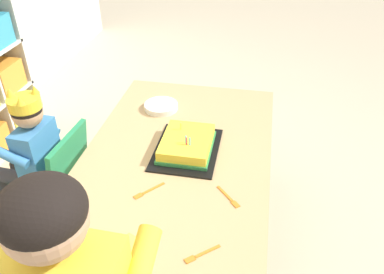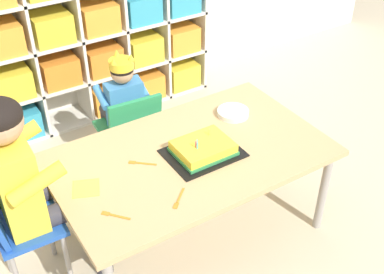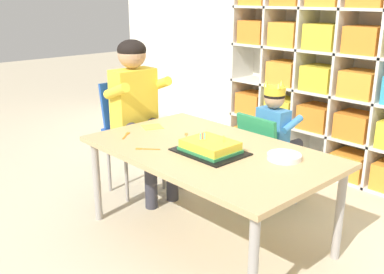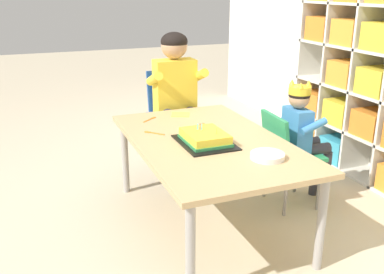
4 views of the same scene
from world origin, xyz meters
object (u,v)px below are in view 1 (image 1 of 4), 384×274
at_px(child_with_crown, 29,150).
at_px(fork_by_napkin, 147,191).
at_px(birthday_cake_on_tray, 187,145).
at_px(classroom_chair_blue, 56,177).
at_px(paper_plate_stack, 161,106).
at_px(fork_beside_plate_stack, 229,198).
at_px(activity_table, 176,164).
at_px(fork_near_child_seat, 200,255).

bearing_deg(child_with_crown, fork_by_napkin, 75.81).
relative_size(birthday_cake_on_tray, fork_by_napkin, 3.18).
relative_size(classroom_chair_blue, paper_plate_stack, 3.57).
height_order(classroom_chair_blue, child_with_crown, child_with_crown).
bearing_deg(paper_plate_stack, fork_beside_plate_stack, -145.01).
xyz_separation_m(activity_table, fork_by_napkin, (-0.25, 0.06, 0.05)).
distance_m(child_with_crown, paper_plate_stack, 0.68).
xyz_separation_m(fork_by_napkin, fork_near_child_seat, (-0.26, -0.26, 0.00)).
xyz_separation_m(child_with_crown, birthday_cake_on_tray, (0.10, -0.73, 0.06)).
height_order(fork_beside_plate_stack, fork_near_child_seat, same).
distance_m(classroom_chair_blue, paper_plate_stack, 0.63).
xyz_separation_m(activity_table, child_with_crown, (-0.05, 0.69, 0.02)).
relative_size(activity_table, paper_plate_stack, 7.77).
height_order(birthday_cake_on_tray, fork_near_child_seat, birthday_cake_on_tray).
bearing_deg(fork_by_napkin, fork_beside_plate_stack, -45.25).
xyz_separation_m(classroom_chair_blue, fork_beside_plate_stack, (-0.17, -0.84, 0.17)).
bearing_deg(fork_beside_plate_stack, child_with_crown, 37.35).
distance_m(activity_table, classroom_chair_blue, 0.60).
bearing_deg(classroom_chair_blue, child_with_crown, -89.66).
relative_size(birthday_cake_on_tray, fork_near_child_seat, 3.31).
distance_m(child_with_crown, fork_by_napkin, 0.66).
relative_size(classroom_chair_blue, fork_by_napkin, 5.45).
bearing_deg(classroom_chair_blue, fork_by_napkin, 73.06).
height_order(fork_by_napkin, fork_near_child_seat, same).
bearing_deg(paper_plate_stack, activity_table, -156.61).
distance_m(activity_table, child_with_crown, 0.69).
bearing_deg(fork_by_napkin, classroom_chair_blue, 110.09).
bearing_deg(birthday_cake_on_tray, paper_plate_stack, 31.57).
relative_size(activity_table, fork_by_napkin, 11.84).
bearing_deg(child_with_crown, paper_plate_stack, 133.23).
relative_size(fork_beside_plate_stack, fork_near_child_seat, 1.00).
relative_size(birthday_cake_on_tray, paper_plate_stack, 2.09).
height_order(birthday_cake_on_tray, fork_by_napkin, birthday_cake_on_tray).
xyz_separation_m(birthday_cake_on_tray, fork_beside_plate_stack, (-0.28, -0.22, -0.03)).
xyz_separation_m(birthday_cake_on_tray, fork_near_child_seat, (-0.56, -0.16, -0.03)).
height_order(classroom_chair_blue, fork_near_child_seat, classroom_chair_blue).
height_order(birthday_cake_on_tray, paper_plate_stack, birthday_cake_on_tray).
bearing_deg(paper_plate_stack, birthday_cake_on_tray, -148.43).
bearing_deg(fork_near_child_seat, paper_plate_stack, 71.83).
height_order(child_with_crown, fork_by_napkin, child_with_crown).
distance_m(child_with_crown, birthday_cake_on_tray, 0.74).
distance_m(classroom_chair_blue, fork_by_napkin, 0.58).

